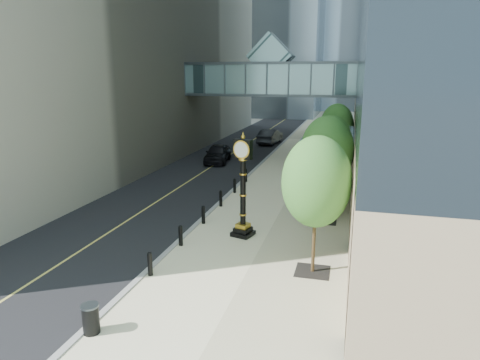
% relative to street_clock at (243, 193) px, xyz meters
% --- Properties ---
extents(ground, '(320.00, 320.00, 0.00)m').
position_rel_street_clock_xyz_m(ground, '(0.17, -6.20, -2.27)').
color(ground, gray).
rests_on(ground, ground).
extents(road, '(8.00, 180.00, 0.02)m').
position_rel_street_clock_xyz_m(road, '(-6.83, 33.80, -2.26)').
color(road, black).
rests_on(road, ground).
extents(sidewalk, '(8.00, 180.00, 0.06)m').
position_rel_street_clock_xyz_m(sidewalk, '(1.17, 33.80, -2.24)').
color(sidewalk, beige).
rests_on(sidewalk, ground).
extents(curb, '(0.25, 180.00, 0.07)m').
position_rel_street_clock_xyz_m(curb, '(-2.83, 33.80, -2.23)').
color(curb, gray).
rests_on(curb, ground).
extents(skywalk, '(17.00, 4.20, 5.80)m').
position_rel_street_clock_xyz_m(skywalk, '(-2.83, 21.80, 5.45)').
color(skywalk, '#466C71').
rests_on(skywalk, ground).
extents(entrance_canopy, '(3.00, 8.00, 4.38)m').
position_rel_street_clock_xyz_m(entrance_canopy, '(3.65, 7.80, 1.93)').
color(entrance_canopy, '#383F44').
rests_on(entrance_canopy, ground).
extents(bollard_row, '(0.20, 16.20, 0.90)m').
position_rel_street_clock_xyz_m(bollard_row, '(-2.53, 2.80, -1.76)').
color(bollard_row, black).
rests_on(bollard_row, sidewalk).
extents(street_trees, '(2.83, 28.52, 5.81)m').
position_rel_street_clock_xyz_m(street_trees, '(3.77, 8.46, 1.48)').
color(street_trees, black).
rests_on(street_trees, sidewalk).
extents(street_clock, '(1.18, 1.18, 5.09)m').
position_rel_street_clock_xyz_m(street_clock, '(0.00, 0.00, 0.00)').
color(street_clock, black).
rests_on(street_clock, sidewalk).
extents(trash_bin, '(0.67, 0.67, 0.90)m').
position_rel_street_clock_xyz_m(trash_bin, '(-2.53, -9.28, -1.76)').
color(trash_bin, black).
rests_on(trash_bin, sidewalk).
extents(pedestrian, '(0.77, 0.64, 1.82)m').
position_rel_street_clock_xyz_m(pedestrian, '(4.20, 7.06, -1.30)').
color(pedestrian, beige).
rests_on(pedestrian, sidewalk).
extents(car_near, '(2.55, 5.10, 1.67)m').
position_rel_street_clock_xyz_m(car_near, '(-6.88, 17.50, -1.41)').
color(car_near, black).
rests_on(car_near, road).
extents(car_far, '(2.28, 5.31, 1.70)m').
position_rel_street_clock_xyz_m(car_far, '(-4.25, 29.57, -1.40)').
color(car_far, black).
rests_on(car_far, road).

